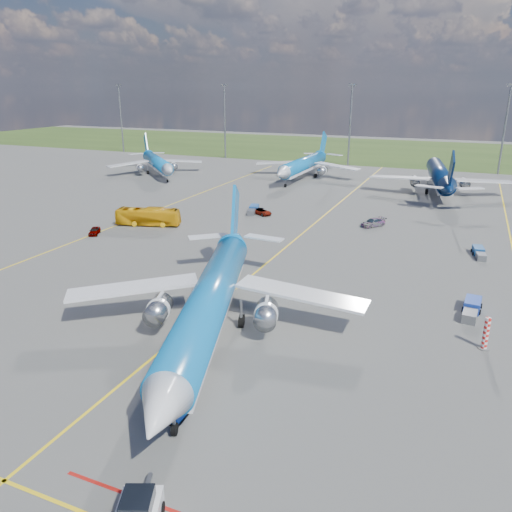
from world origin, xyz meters
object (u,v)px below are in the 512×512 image
at_px(uld_container, 174,408).
at_px(service_car_b, 262,212).
at_px(bg_jet_nnw, 303,178).
at_px(service_car_c, 373,222).
at_px(bg_jet_nw, 158,175).
at_px(baggage_tug_c, 253,210).
at_px(baggage_tug_w, 471,309).
at_px(bg_jet_n, 438,192).
at_px(warning_post, 486,333).
at_px(baggage_tug_e, 479,253).
at_px(main_airliner, 211,338).
at_px(service_car_a, 94,231).
at_px(apron_bus, 148,217).

bearing_deg(uld_container, service_car_b, 104.84).
bearing_deg(bg_jet_nnw, service_car_c, -56.75).
xyz_separation_m(bg_jet_nw, baggage_tug_c, (39.24, -27.90, 0.54)).
xyz_separation_m(baggage_tug_w, baggage_tug_c, (-37.43, 30.75, -0.02)).
bearing_deg(bg_jet_n, bg_jet_nw, -4.58).
xyz_separation_m(service_car_b, baggage_tug_c, (-2.06, 0.92, -0.02)).
relative_size(warning_post, baggage_tug_e, 0.63).
relative_size(uld_container, baggage_tug_w, 0.34).
xyz_separation_m(service_car_c, baggage_tug_c, (-21.95, 1.01, -0.12)).
bearing_deg(main_airliner, service_car_c, 64.04).
distance_m(bg_jet_n, service_car_a, 72.94).
height_order(uld_container, service_car_a, uld_container).
bearing_deg(baggage_tug_e, warning_post, -98.03).
height_order(bg_jet_n, main_airliner, bg_jet_n).
height_order(service_car_b, baggage_tug_w, baggage_tug_w).
distance_m(bg_jet_nnw, service_car_c, 45.84).
distance_m(bg_jet_nnw, service_car_a, 62.24).
bearing_deg(uld_container, bg_jet_n, 81.34).
bearing_deg(apron_bus, service_car_b, -61.96).
relative_size(bg_jet_n, apron_bus, 3.86).
distance_m(uld_container, apron_bus, 52.27).
bearing_deg(uld_container, service_car_a, 134.73).
height_order(bg_jet_nnw, baggage_tug_w, bg_jet_nnw).
bearing_deg(apron_bus, uld_container, -159.33).
height_order(apron_bus, service_car_b, apron_bus).
distance_m(bg_jet_n, apron_bus, 64.00).
distance_m(service_car_b, baggage_tug_e, 37.35).
bearing_deg(service_car_c, apron_bus, -121.63).
height_order(warning_post, bg_jet_n, bg_jet_n).
relative_size(main_airliner, service_car_c, 8.92).
distance_m(main_airliner, baggage_tug_w, 26.56).
bearing_deg(service_car_b, warning_post, -108.57).
xyz_separation_m(service_car_a, baggage_tug_e, (55.29, 12.18, -0.09)).
distance_m(service_car_c, baggage_tug_w, 33.53).
bearing_deg(baggage_tug_e, apron_bus, 175.93).
bearing_deg(service_car_c, baggage_tug_c, -146.32).
distance_m(uld_container, baggage_tug_w, 32.28).
bearing_deg(service_car_b, service_car_c, -63.36).
distance_m(uld_container, service_car_b, 58.43).
bearing_deg(apron_bus, warning_post, -130.17).
bearing_deg(bg_jet_nnw, service_car_a, -102.67).
bearing_deg(baggage_tug_c, apron_bus, -143.87).
bearing_deg(baggage_tug_e, service_car_a, -176.55).
relative_size(warning_post, uld_container, 1.64).
xyz_separation_m(apron_bus, baggage_tug_w, (49.97, -15.77, -0.92)).
bearing_deg(main_airliner, baggage_tug_c, 90.99).
bearing_deg(bg_jet_n, warning_post, 88.26).
xyz_separation_m(bg_jet_nnw, uld_container, (21.18, -94.66, 0.73)).
relative_size(warning_post, service_car_b, 0.74).
xyz_separation_m(main_airliner, apron_bus, (-28.02, 30.73, 1.48)).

